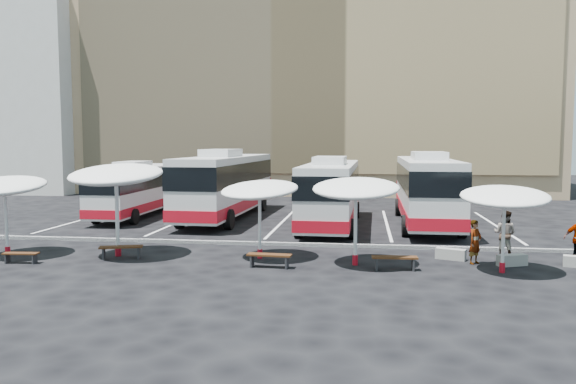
# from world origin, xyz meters

# --- Properties ---
(ground) EXTENTS (120.00, 120.00, 0.00)m
(ground) POSITION_xyz_m (0.00, 0.00, 0.00)
(ground) COLOR black
(ground) RESTS_ON ground
(sandstone_building) EXTENTS (42.00, 18.25, 29.60)m
(sandstone_building) POSITION_xyz_m (0.00, 31.87, 12.63)
(sandstone_building) COLOR tan
(sandstone_building) RESTS_ON ground
(apartment_block) EXTENTS (14.00, 14.00, 18.00)m
(apartment_block) POSITION_xyz_m (-28.00, 28.00, 9.00)
(apartment_block) COLOR beige
(apartment_block) RESTS_ON ground
(curb_divider) EXTENTS (34.00, 0.25, 0.15)m
(curb_divider) POSITION_xyz_m (0.00, 0.50, 0.07)
(curb_divider) COLOR black
(curb_divider) RESTS_ON ground
(bay_lines) EXTENTS (24.15, 12.00, 0.01)m
(bay_lines) POSITION_xyz_m (0.00, 8.00, 0.01)
(bay_lines) COLOR white
(bay_lines) RESTS_ON ground
(bus_0) EXTENTS (2.61, 10.95, 3.47)m
(bus_0) POSITION_xyz_m (-9.30, 9.40, 1.77)
(bus_0) COLOR silver
(bus_0) RESTS_ON ground
(bus_1) EXTENTS (3.46, 13.41, 4.23)m
(bus_1) POSITION_xyz_m (-3.62, 9.18, 2.16)
(bus_1) COLOR silver
(bus_1) RESTS_ON ground
(bus_2) EXTENTS (3.05, 12.28, 3.88)m
(bus_2) POSITION_xyz_m (2.91, 6.63, 1.98)
(bus_2) COLOR silver
(bus_2) RESTS_ON ground
(bus_3) EXTENTS (3.19, 13.04, 4.12)m
(bus_3) POSITION_xyz_m (8.16, 8.01, 2.11)
(bus_3) COLOR silver
(bus_3) RESTS_ON ground
(sunshade_0) EXTENTS (3.62, 3.66, 3.37)m
(sunshade_0) POSITION_xyz_m (-9.74, -3.23, 2.86)
(sunshade_0) COLOR silver
(sunshade_0) RESTS_ON ground
(sunshade_1) EXTENTS (3.74, 3.78, 3.91)m
(sunshade_1) POSITION_xyz_m (-5.24, -2.67, 3.32)
(sunshade_1) COLOR silver
(sunshade_1) RESTS_ON ground
(sunshade_2) EXTENTS (3.91, 3.94, 3.23)m
(sunshade_2) POSITION_xyz_m (0.59, -2.32, 2.74)
(sunshade_2) COLOR silver
(sunshade_2) RESTS_ON ground
(sunshade_3) EXTENTS (3.58, 3.62, 3.41)m
(sunshade_3) POSITION_xyz_m (4.39, -3.06, 2.90)
(sunshade_3) COLOR silver
(sunshade_3) RESTS_ON ground
(sunshade_4) EXTENTS (3.37, 3.41, 3.19)m
(sunshade_4) POSITION_xyz_m (9.61, -3.60, 2.71)
(sunshade_4) COLOR silver
(sunshade_4) RESTS_ON ground
(wood_bench_0) EXTENTS (1.36, 0.46, 0.41)m
(wood_bench_0) POSITION_xyz_m (-8.33, -4.49, 0.31)
(wood_bench_0) COLOR #321A0B
(wood_bench_0) RESTS_ON ground
(wood_bench_1) EXTENTS (1.73, 0.93, 0.51)m
(wood_bench_1) POSITION_xyz_m (-4.87, -3.18, 0.39)
(wood_bench_1) COLOR #321A0B
(wood_bench_1) RESTS_ON ground
(wood_bench_2) EXTENTS (1.68, 0.54, 0.51)m
(wood_bench_2) POSITION_xyz_m (1.25, -3.94, 0.39)
(wood_bench_2) COLOR #321A0B
(wood_bench_2) RESTS_ON ground
(wood_bench_3) EXTENTS (1.66, 0.52, 0.50)m
(wood_bench_3) POSITION_xyz_m (5.82, -3.73, 0.39)
(wood_bench_3) COLOR #321A0B
(wood_bench_3) RESTS_ON ground
(conc_bench_0) EXTENTS (1.21, 0.78, 0.43)m
(conc_bench_0) POSITION_xyz_m (8.13, -1.54, 0.22)
(conc_bench_0) COLOR gray
(conc_bench_0) RESTS_ON ground
(conc_bench_1) EXTENTS (1.19, 0.78, 0.42)m
(conc_bench_1) POSITION_xyz_m (10.24, -2.41, 0.21)
(conc_bench_1) COLOR gray
(conc_bench_1) RESTS_ON ground
(passenger_0) EXTENTS (0.72, 0.72, 1.69)m
(passenger_0) POSITION_xyz_m (8.92, -2.25, 0.84)
(passenger_0) COLOR black
(passenger_0) RESTS_ON ground
(passenger_1) EXTENTS (1.16, 1.10, 1.88)m
(passenger_1) POSITION_xyz_m (10.39, -0.68, 0.94)
(passenger_1) COLOR black
(passenger_1) RESTS_ON ground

